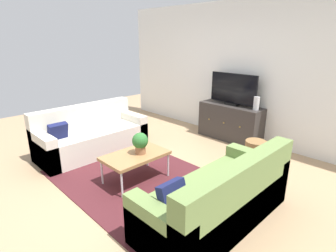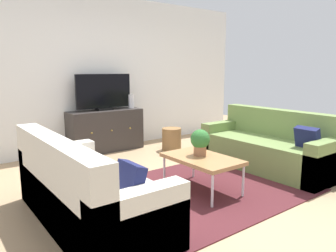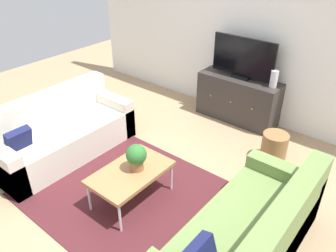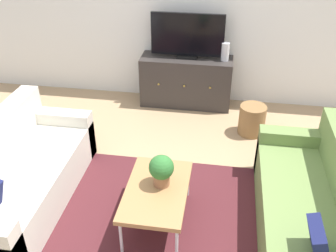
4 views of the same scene
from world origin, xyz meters
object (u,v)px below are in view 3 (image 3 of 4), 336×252
object	(u,v)px
couch_left_side	(60,134)
potted_plant	(136,156)
glass_vase	(274,79)
flat_screen_tv	(243,58)
couch_right_side	(250,241)
tv_console	(238,99)
wicker_basket	(274,147)
coffee_table	(131,173)

from	to	relation	value
couch_left_side	potted_plant	bearing A→B (deg)	-0.08
glass_vase	flat_screen_tv	bearing A→B (deg)	177.83
couch_right_side	glass_vase	size ratio (longest dim) A/B	7.63
glass_vase	tv_console	bearing A→B (deg)	-180.00
flat_screen_tv	potted_plant	bearing A→B (deg)	-88.70
wicker_basket	potted_plant	bearing A→B (deg)	-117.70
potted_plant	wicker_basket	xyz separation A→B (m)	(0.89, 1.70, -0.39)
tv_console	wicker_basket	world-z (taller)	tv_console
coffee_table	tv_console	size ratio (longest dim) A/B	0.70
coffee_table	potted_plant	xyz separation A→B (m)	(0.03, 0.07, 0.20)
glass_vase	wicker_basket	world-z (taller)	glass_vase
coffee_table	wicker_basket	distance (m)	2.00
flat_screen_tv	couch_left_side	bearing A→B (deg)	-120.52
coffee_table	couch_left_side	bearing A→B (deg)	177.09
couch_left_side	flat_screen_tv	xyz separation A→B (m)	(1.41, 2.39, 0.75)
potted_plant	tv_console	size ratio (longest dim) A/B	0.24
couch_right_side	couch_left_side	bearing A→B (deg)	180.00
couch_left_side	couch_right_side	distance (m)	2.87
coffee_table	potted_plant	size ratio (longest dim) A/B	2.94
glass_vase	potted_plant	bearing A→B (deg)	-101.27
couch_left_side	tv_console	size ratio (longest dim) A/B	1.48
tv_console	glass_vase	size ratio (longest dim) A/B	5.17
couch_left_side	flat_screen_tv	world-z (taller)	flat_screen_tv
coffee_table	tv_console	distance (m)	2.45
couch_left_side	glass_vase	world-z (taller)	glass_vase
potted_plant	glass_vase	bearing A→B (deg)	78.73
potted_plant	tv_console	world-z (taller)	potted_plant
tv_console	flat_screen_tv	world-z (taller)	flat_screen_tv
flat_screen_tv	wicker_basket	world-z (taller)	flat_screen_tv
couch_left_side	couch_right_side	size ratio (longest dim) A/B	1.00
potted_plant	couch_left_side	bearing A→B (deg)	179.92
wicker_basket	couch_left_side	bearing A→B (deg)	-144.30
couch_right_side	tv_console	world-z (taller)	couch_right_side
tv_console	couch_left_side	bearing A→B (deg)	-120.73
coffee_table	potted_plant	bearing A→B (deg)	67.72
couch_right_side	potted_plant	world-z (taller)	couch_right_side
couch_right_side	wicker_basket	bearing A→B (deg)	106.75
coffee_table	wicker_basket	bearing A→B (deg)	62.51
couch_right_side	glass_vase	world-z (taller)	glass_vase
potted_plant	wicker_basket	world-z (taller)	potted_plant
couch_left_side	wicker_basket	distance (m)	2.90
potted_plant	tv_console	distance (m)	2.39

